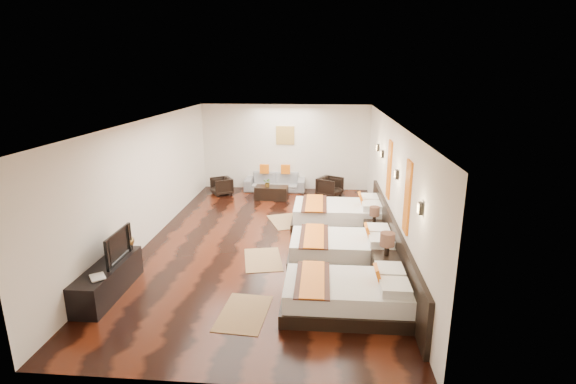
# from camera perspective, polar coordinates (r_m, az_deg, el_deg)

# --- Properties ---
(floor) EXTENTS (5.50, 9.50, 0.01)m
(floor) POSITION_cam_1_polar(r_m,az_deg,el_deg) (10.09, -2.72, -6.57)
(floor) COLOR black
(floor) RESTS_ON ground
(ceiling) EXTENTS (5.50, 9.50, 0.01)m
(ceiling) POSITION_cam_1_polar(r_m,az_deg,el_deg) (9.39, -2.94, 9.43)
(ceiling) COLOR white
(ceiling) RESTS_ON floor
(back_wall) EXTENTS (5.50, 0.01, 2.80)m
(back_wall) POSITION_cam_1_polar(r_m,az_deg,el_deg) (14.27, -0.37, 5.94)
(back_wall) COLOR silver
(back_wall) RESTS_ON floor
(left_wall) EXTENTS (0.01, 9.50, 2.80)m
(left_wall) POSITION_cam_1_polar(r_m,az_deg,el_deg) (10.36, -18.09, 1.40)
(left_wall) COLOR silver
(left_wall) RESTS_ON floor
(right_wall) EXTENTS (0.01, 9.50, 2.80)m
(right_wall) POSITION_cam_1_polar(r_m,az_deg,el_deg) (9.69, 13.52, 0.78)
(right_wall) COLOR silver
(right_wall) RESTS_ON floor
(headboard_panel) EXTENTS (0.08, 6.60, 0.90)m
(headboard_panel) POSITION_cam_1_polar(r_m,az_deg,el_deg) (9.23, 13.63, -6.21)
(headboard_panel) COLOR black
(headboard_panel) RESTS_ON floor
(bed_near) EXTENTS (2.12, 1.33, 0.81)m
(bed_near) POSITION_cam_1_polar(r_m,az_deg,el_deg) (7.34, 7.92, -13.37)
(bed_near) COLOR black
(bed_near) RESTS_ON floor
(bed_mid) EXTENTS (2.19, 1.37, 0.83)m
(bed_mid) POSITION_cam_1_polar(r_m,az_deg,el_deg) (9.03, 7.31, -7.50)
(bed_mid) COLOR black
(bed_mid) RESTS_ON floor
(bed_far) EXTENTS (2.35, 1.48, 0.90)m
(bed_far) POSITION_cam_1_polar(r_m,az_deg,el_deg) (11.02, 6.86, -3.02)
(bed_far) COLOR black
(bed_far) RESTS_ON floor
(nightstand_a) EXTENTS (0.50, 0.50, 1.00)m
(nightstand_a) POSITION_cam_1_polar(r_m,az_deg,el_deg) (8.29, 12.81, -9.49)
(nightstand_a) COLOR black
(nightstand_a) RESTS_ON floor
(nightstand_b) EXTENTS (0.43, 0.43, 0.85)m
(nightstand_b) POSITION_cam_1_polar(r_m,az_deg,el_deg) (10.16, 11.27, -4.91)
(nightstand_b) COLOR black
(nightstand_b) RESTS_ON floor
(jute_mat_near) EXTENTS (0.84, 1.26, 0.01)m
(jute_mat_near) POSITION_cam_1_polar(r_m,az_deg,el_deg) (7.35, -5.88, -15.66)
(jute_mat_near) COLOR #97754D
(jute_mat_near) RESTS_ON floor
(jute_mat_mid) EXTENTS (0.98, 1.33, 0.01)m
(jute_mat_mid) POSITION_cam_1_polar(r_m,az_deg,el_deg) (9.17, -3.34, -8.93)
(jute_mat_mid) COLOR #97754D
(jute_mat_mid) RESTS_ON floor
(jute_mat_far) EXTENTS (1.14, 1.39, 0.01)m
(jute_mat_far) POSITION_cam_1_polar(r_m,az_deg,el_deg) (11.36, -0.28, -3.91)
(jute_mat_far) COLOR #97754D
(jute_mat_far) RESTS_ON floor
(tv_console) EXTENTS (0.50, 1.80, 0.55)m
(tv_console) POSITION_cam_1_polar(r_m,az_deg,el_deg) (8.38, -22.73, -10.67)
(tv_console) COLOR black
(tv_console) RESTS_ON floor
(tv) EXTENTS (0.13, 0.96, 0.55)m
(tv) POSITION_cam_1_polar(r_m,az_deg,el_deg) (8.33, -22.10, -6.62)
(tv) COLOR black
(tv) RESTS_ON tv_console
(book) EXTENTS (0.36, 0.37, 0.03)m
(book) POSITION_cam_1_polar(r_m,az_deg,el_deg) (7.84, -24.73, -10.42)
(book) COLOR black
(book) RESTS_ON tv_console
(figurine) EXTENTS (0.46, 0.46, 0.38)m
(figurine) POSITION_cam_1_polar(r_m,az_deg,el_deg) (8.80, -20.91, -5.90)
(figurine) COLOR brown
(figurine) RESTS_ON tv_console
(sofa) EXTENTS (1.98, 0.79, 0.58)m
(sofa) POSITION_cam_1_polar(r_m,az_deg,el_deg) (14.24, -1.72, 1.34)
(sofa) COLOR gray
(sofa) RESTS_ON floor
(armchair_left) EXTENTS (0.83, 0.82, 0.55)m
(armchair_left) POSITION_cam_1_polar(r_m,az_deg,el_deg) (13.93, -8.80, 0.78)
(armchair_left) COLOR black
(armchair_left) RESTS_ON floor
(armchair_right) EXTENTS (0.92, 0.91, 0.62)m
(armchair_right) POSITION_cam_1_polar(r_m,az_deg,el_deg) (13.61, 5.57, 0.68)
(armchair_right) COLOR black
(armchair_right) RESTS_ON floor
(coffee_table) EXTENTS (1.02, 0.55, 0.40)m
(coffee_table) POSITION_cam_1_polar(r_m,az_deg,el_deg) (13.30, -2.19, -0.10)
(coffee_table) COLOR black
(coffee_table) RESTS_ON floor
(table_plant) EXTENTS (0.30, 0.28, 0.28)m
(table_plant) POSITION_cam_1_polar(r_m,az_deg,el_deg) (13.17, -2.71, 1.26)
(table_plant) COLOR #20561C
(table_plant) RESTS_ON coffee_table
(orange_panel_a) EXTENTS (0.04, 0.40, 1.30)m
(orange_panel_a) POSITION_cam_1_polar(r_m,az_deg,el_deg) (7.80, 15.55, -0.68)
(orange_panel_a) COLOR #D86014
(orange_panel_a) RESTS_ON right_wall
(orange_panel_b) EXTENTS (0.04, 0.40, 1.30)m
(orange_panel_b) POSITION_cam_1_polar(r_m,az_deg,el_deg) (9.90, 13.27, 2.91)
(orange_panel_b) COLOR #D86014
(orange_panel_b) RESTS_ON right_wall
(sconce_near) EXTENTS (0.07, 0.12, 0.18)m
(sconce_near) POSITION_cam_1_polar(r_m,az_deg,el_deg) (6.72, 17.11, -2.09)
(sconce_near) COLOR black
(sconce_near) RESTS_ON right_wall
(sconce_mid) EXTENTS (0.07, 0.12, 0.18)m
(sconce_mid) POSITION_cam_1_polar(r_m,az_deg,el_deg) (8.81, 14.17, 2.27)
(sconce_mid) COLOR black
(sconce_mid) RESTS_ON right_wall
(sconce_far) EXTENTS (0.07, 0.12, 0.18)m
(sconce_far) POSITION_cam_1_polar(r_m,az_deg,el_deg) (10.94, 12.37, 4.95)
(sconce_far) COLOR black
(sconce_far) RESTS_ON right_wall
(sconce_lounge) EXTENTS (0.07, 0.12, 0.18)m
(sconce_lounge) POSITION_cam_1_polar(r_m,az_deg,el_deg) (11.82, 11.81, 5.77)
(sconce_lounge) COLOR black
(sconce_lounge) RESTS_ON right_wall
(gold_artwork) EXTENTS (0.60, 0.04, 0.60)m
(gold_artwork) POSITION_cam_1_polar(r_m,az_deg,el_deg) (14.19, -0.38, 7.52)
(gold_artwork) COLOR #AD873F
(gold_artwork) RESTS_ON back_wall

